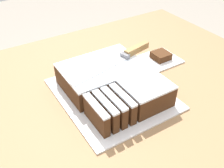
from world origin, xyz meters
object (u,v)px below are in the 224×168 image
at_px(cake_board, 112,94).
at_px(knife, 127,55).
at_px(cake, 112,82).
at_px(brownie, 161,56).

bearing_deg(cake_board, knife, 32.99).
height_order(cake, brownie, cake).
bearing_deg(cake_board, brownie, 16.69).
bearing_deg(brownie, cake_board, -163.31).
distance_m(cake_board, cake, 0.04).
bearing_deg(cake, cake_board, -128.28).
height_order(knife, brownie, knife).
distance_m(knife, brownie, 0.19).
bearing_deg(knife, cake_board, 21.40).
bearing_deg(brownie, cake, -164.36).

